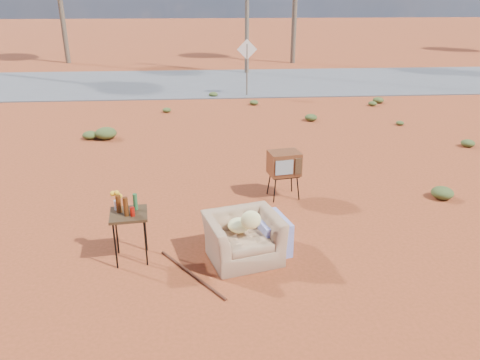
{
  "coord_description": "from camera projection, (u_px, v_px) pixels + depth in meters",
  "views": [
    {
      "loc": [
        -0.23,
        -6.44,
        3.87
      ],
      "look_at": [
        0.37,
        1.13,
        0.8
      ],
      "focal_mm": 35.0,
      "sensor_mm": 36.0,
      "label": 1
    }
  ],
  "objects": [
    {
      "name": "ground",
      "position": [
        222.0,
        254.0,
        7.42
      ],
      "size": [
        140.0,
        140.0,
        0.0
      ],
      "primitive_type": "plane",
      "color": "#96391E",
      "rests_on": "ground"
    },
    {
      "name": "highway",
      "position": [
        208.0,
        82.0,
        21.28
      ],
      "size": [
        140.0,
        7.0,
        0.04
      ],
      "primitive_type": "cube",
      "color": "#565659",
      "rests_on": "ground"
    },
    {
      "name": "armchair",
      "position": [
        249.0,
        231.0,
        7.19
      ],
      "size": [
        1.4,
        1.12,
        0.96
      ],
      "rotation": [
        0.0,
        0.0,
        0.26
      ],
      "color": "#946F50",
      "rests_on": "ground"
    },
    {
      "name": "tv_unit",
      "position": [
        284.0,
        164.0,
        9.22
      ],
      "size": [
        0.67,
        0.57,
        0.96
      ],
      "rotation": [
        0.0,
        0.0,
        0.17
      ],
      "color": "black",
      "rests_on": "ground"
    },
    {
      "name": "side_table",
      "position": [
        126.0,
        211.0,
        7.0
      ],
      "size": [
        0.61,
        0.61,
        1.11
      ],
      "rotation": [
        0.0,
        0.0,
        0.12
      ],
      "color": "#352413",
      "rests_on": "ground"
    },
    {
      "name": "rusty_bar",
      "position": [
        192.0,
        274.0,
        6.86
      ],
      "size": [
        0.98,
        1.34,
        0.04
      ],
      "primitive_type": "cylinder",
      "rotation": [
        0.0,
        1.57,
        -0.95
      ],
      "color": "#4E1F14",
      "rests_on": "ground"
    },
    {
      "name": "road_sign",
      "position": [
        247.0,
        57.0,
        18.06
      ],
      "size": [
        0.78,
        0.06,
        2.19
      ],
      "color": "brown",
      "rests_on": "ground"
    },
    {
      "name": "scrub_patch",
      "position": [
        181.0,
        156.0,
        11.39
      ],
      "size": [
        17.49,
        8.07,
        0.33
      ],
      "color": "#3C4A20",
      "rests_on": "ground"
    }
  ]
}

